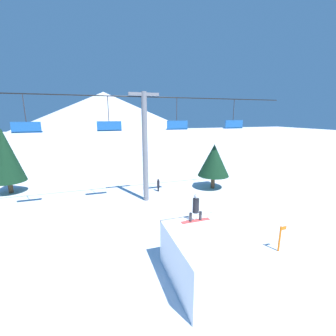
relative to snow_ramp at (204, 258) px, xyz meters
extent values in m
plane|color=white|center=(0.24, 0.41, -1.10)|extent=(220.00, 220.00, 0.00)
cone|color=silver|center=(0.24, 73.36, 6.25)|extent=(68.02, 68.02, 14.69)
cube|color=white|center=(0.00, 0.00, 0.00)|extent=(2.82, 3.88, 2.19)
cube|color=silver|center=(0.00, 1.89, 1.07)|extent=(2.82, 0.10, 0.06)
cube|color=#B22D2D|center=(0.16, 1.31, 1.11)|extent=(1.46, 0.26, 0.03)
cylinder|color=black|center=(-0.10, 1.31, 1.33)|extent=(0.14, 0.14, 0.42)
cylinder|color=black|center=(0.41, 1.31, 1.33)|extent=(0.14, 0.14, 0.42)
cylinder|color=black|center=(0.16, 1.31, 1.89)|extent=(0.30, 0.30, 0.69)
sphere|color=#B2B2B7|center=(0.16, 1.31, 2.34)|extent=(0.22, 0.22, 0.22)
cylinder|color=slate|center=(-0.21, 10.23, 3.35)|extent=(0.44, 0.44, 8.90)
cube|color=slate|center=(-0.21, 10.23, 7.60)|extent=(2.40, 0.24, 0.24)
cylinder|color=black|center=(-0.21, 10.23, 7.40)|extent=(25.73, 0.08, 0.08)
cylinder|color=#28282D|center=(-8.41, 10.23, 6.14)|extent=(0.06, 0.06, 2.52)
cube|color=#195199|center=(-8.41, 10.23, 4.88)|extent=(1.80, 0.44, 0.08)
cube|color=#195199|center=(-8.41, 10.05, 5.23)|extent=(1.80, 0.08, 0.70)
cylinder|color=#28282D|center=(-2.94, 10.23, 6.14)|extent=(0.06, 0.06, 2.52)
cube|color=#195199|center=(-2.94, 10.23, 4.88)|extent=(1.80, 0.44, 0.08)
cube|color=#195199|center=(-2.94, 10.05, 5.23)|extent=(1.80, 0.08, 0.70)
cylinder|color=#28282D|center=(2.53, 10.23, 6.14)|extent=(0.06, 0.06, 2.52)
cube|color=#195199|center=(2.53, 10.23, 4.88)|extent=(1.80, 0.44, 0.08)
cube|color=#195199|center=(2.53, 10.05, 5.23)|extent=(1.80, 0.08, 0.70)
cylinder|color=#28282D|center=(8.00, 10.23, 6.14)|extent=(0.06, 0.06, 2.52)
cube|color=#195199|center=(8.00, 10.23, 4.88)|extent=(1.80, 0.44, 0.08)
cube|color=#195199|center=(8.00, 10.05, 5.23)|extent=(1.80, 0.08, 0.70)
cylinder|color=#4C3823|center=(6.85, 11.32, -0.45)|extent=(0.39, 0.39, 1.30)
cone|color=black|center=(6.85, 11.32, 1.76)|extent=(3.04, 3.04, 3.11)
cylinder|color=#4C3823|center=(-11.83, 16.08, -0.54)|extent=(0.39, 0.39, 1.12)
cone|color=black|center=(-11.83, 16.08, 2.46)|extent=(2.96, 2.96, 4.88)
cylinder|color=orange|center=(4.83, 0.69, -0.38)|extent=(0.10, 0.10, 1.43)
cube|color=orange|center=(5.01, 0.69, 0.21)|extent=(0.36, 0.02, 0.20)
cylinder|color=black|center=(1.42, 12.09, -0.87)|extent=(0.17, 0.17, 0.45)
cylinder|color=black|center=(1.42, 12.09, -0.35)|extent=(0.24, 0.24, 0.60)
sphere|color=#232328|center=(1.42, 12.09, 0.04)|extent=(0.18, 0.18, 0.18)
camera|label=1|loc=(-4.20, -7.59, 6.00)|focal=24.00mm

